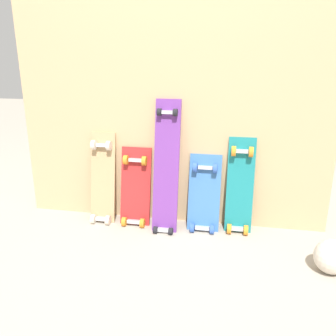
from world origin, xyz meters
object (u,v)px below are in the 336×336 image
skateboard_red (135,191)px  skateboard_purple (166,172)px  rubber_ball (332,257)px  skateboard_blue (204,198)px  skateboard_natural (103,182)px  skateboard_teal (240,190)px

skateboard_red → skateboard_purple: skateboard_purple is taller
rubber_ball → skateboard_red: bearing=161.8°
skateboard_purple → skateboard_blue: 0.32m
skateboard_natural → skateboard_blue: 0.74m
skateboard_blue → skateboard_natural: bearing=179.8°
skateboard_purple → rubber_ball: size_ratio=4.90×
skateboard_teal → rubber_ball: bearing=-39.2°
skateboard_blue → skateboard_teal: skateboard_teal is taller
skateboard_purple → skateboard_teal: (0.50, 0.04, -0.11)m
skateboard_natural → skateboard_teal: (0.97, 0.01, 0.00)m
skateboard_purple → skateboard_teal: 0.52m
skateboard_red → skateboard_teal: 0.73m
skateboard_purple → rubber_ball: (1.02, -0.38, -0.31)m
skateboard_purple → skateboard_red: bearing=172.7°
skateboard_natural → skateboard_purple: skateboard_purple is taller
skateboard_natural → skateboard_teal: bearing=0.8°
skateboard_natural → rubber_ball: (1.49, -0.41, -0.19)m
rubber_ball → skateboard_natural: bearing=164.7°
rubber_ball → skateboard_teal: bearing=140.8°
skateboard_teal → rubber_ball: skateboard_teal is taller
skateboard_natural → skateboard_teal: size_ratio=1.00×
rubber_ball → skateboard_purple: bearing=159.5°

